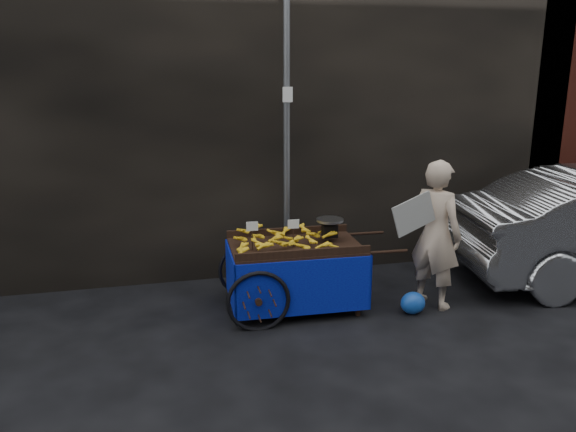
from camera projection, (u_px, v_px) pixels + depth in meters
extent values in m
plane|color=black|center=(288.00, 325.00, 6.09)|extent=(80.00, 80.00, 0.00)
cube|color=black|center=(172.00, 84.00, 7.67)|extent=(11.00, 2.00, 5.00)
cylinder|color=slate|center=(287.00, 128.00, 6.87)|extent=(0.08, 0.08, 4.00)
cube|color=white|center=(288.00, 95.00, 6.72)|extent=(0.12, 0.02, 0.18)
cube|color=black|center=(295.00, 247.00, 6.37)|extent=(1.50, 0.97, 0.06)
cube|color=black|center=(288.00, 231.00, 6.77)|extent=(1.47, 0.09, 0.09)
cube|color=black|center=(304.00, 254.00, 5.95)|extent=(1.47, 0.09, 0.09)
cube|color=black|center=(359.00, 285.00, 6.24)|extent=(0.05, 0.05, 0.74)
cube|color=black|center=(340.00, 263.00, 6.94)|extent=(0.05, 0.05, 0.74)
cylinder|color=black|center=(388.00, 252.00, 6.21)|extent=(0.46, 0.05, 0.04)
cylinder|color=black|center=(366.00, 233.00, 6.91)|extent=(0.46, 0.05, 0.04)
torus|color=black|center=(259.00, 302.00, 5.91)|extent=(0.69, 0.07, 0.69)
torus|color=black|center=(246.00, 270.00, 6.85)|extent=(0.69, 0.07, 0.69)
cylinder|color=black|center=(252.00, 285.00, 6.38)|extent=(0.08, 1.03, 0.05)
cube|color=#07098F|center=(305.00, 288.00, 6.01)|extent=(1.51, 0.07, 0.63)
cube|color=#07098F|center=(287.00, 260.00, 6.90)|extent=(1.51, 0.07, 0.63)
cube|color=#07098F|center=(231.00, 278.00, 6.31)|extent=(0.05, 0.96, 0.63)
cube|color=#07098F|center=(357.00, 269.00, 6.60)|extent=(0.05, 0.96, 0.63)
cube|color=black|center=(330.00, 231.00, 6.46)|extent=(0.17, 0.13, 0.15)
cylinder|color=silver|center=(330.00, 220.00, 6.42)|extent=(0.32, 0.32, 0.03)
cube|color=white|center=(252.00, 226.00, 6.10)|extent=(0.13, 0.01, 0.10)
cube|color=white|center=(293.00, 224.00, 6.19)|extent=(0.13, 0.01, 0.10)
imported|color=beige|center=(436.00, 234.00, 6.42)|extent=(0.68, 0.75, 1.73)
cube|color=#BBBCB5|center=(414.00, 214.00, 6.12)|extent=(0.58, 0.12, 0.50)
ellipsoid|color=#174AB0|center=(413.00, 303.00, 6.35)|extent=(0.29, 0.23, 0.26)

